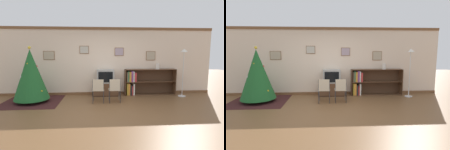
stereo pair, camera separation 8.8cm
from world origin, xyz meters
TOP-DOWN VIEW (x-y plane):
  - ground_plane at (0.00, 0.00)m, footprint 24.00×24.00m
  - wall_back at (-0.00, 2.28)m, footprint 9.05×0.11m
  - area_rug at (-2.45, 1.29)m, footprint 1.95×1.78m
  - christmas_tree at (-2.45, 1.29)m, footprint 1.17×1.17m
  - tv_console at (0.12, 1.98)m, footprint 0.99×0.45m
  - television at (0.12, 1.98)m, footprint 0.67×0.44m
  - folding_chair_left at (-0.16, 1.00)m, footprint 0.40×0.40m
  - folding_chair_right at (0.40, 1.00)m, footprint 0.40×0.40m
  - bookshelf at (1.58, 2.05)m, footprint 2.05×0.36m
  - vase at (2.22, 2.03)m, footprint 0.15×0.15m
  - standing_lamp at (3.10, 1.64)m, footprint 0.28×0.28m

SIDE VIEW (x-z plane):
  - ground_plane at x=0.00m, z-range 0.00..0.00m
  - area_rug at x=-2.45m, z-range 0.00..0.01m
  - tv_console at x=0.12m, z-range 0.00..0.52m
  - folding_chair_left at x=-0.16m, z-range 0.06..0.88m
  - folding_chair_right at x=0.40m, z-range 0.06..0.88m
  - bookshelf at x=1.58m, z-range -0.01..1.03m
  - television at x=0.12m, z-range 0.52..1.04m
  - christmas_tree at x=-2.45m, z-range 0.00..1.92m
  - vase at x=2.22m, z-range 1.04..1.27m
  - wall_back at x=0.00m, z-range 0.00..2.70m
  - standing_lamp at x=3.10m, z-range 0.49..2.34m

